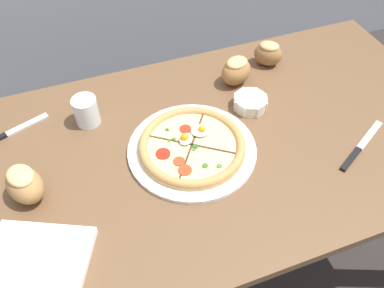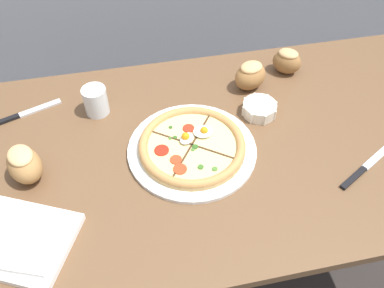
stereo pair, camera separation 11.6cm
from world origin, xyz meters
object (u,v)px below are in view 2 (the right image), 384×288
at_px(napkin_folded, 21,240).
at_px(bread_piece_near, 250,75).
at_px(pizza, 192,146).
at_px(bread_piece_far, 287,61).
at_px(knife_spare, 24,114).
at_px(dining_table, 219,163).
at_px(knife_main, 368,165).
at_px(bread_piece_mid, 24,164).
at_px(water_glass, 96,102).
at_px(ramekin_bowl, 259,109).

height_order(napkin_folded, bread_piece_near, bread_piece_near).
height_order(pizza, bread_piece_far, bread_piece_far).
bearing_deg(knife_spare, bread_piece_far, -17.27).
bearing_deg(dining_table, napkin_folded, -158.36).
relative_size(dining_table, knife_spare, 6.94).
height_order(pizza, bread_piece_near, bread_piece_near).
distance_m(bread_piece_far, knife_main, 0.46).
relative_size(bread_piece_mid, water_glass, 1.55).
xyz_separation_m(knife_main, water_glass, (-0.73, 0.38, 0.04)).
relative_size(bread_piece_far, knife_spare, 0.55).
bearing_deg(pizza, knife_main, -18.43).
bearing_deg(bread_piece_far, dining_table, -137.14).
relative_size(pizza, bread_piece_near, 2.92).
xyz_separation_m(bread_piece_far, knife_main, (0.08, -0.45, -0.04)).
xyz_separation_m(dining_table, knife_main, (0.38, -0.17, 0.10)).
distance_m(pizza, bread_piece_far, 0.50).
height_order(dining_table, pizza, pizza).
height_order(bread_piece_far, knife_spare, bread_piece_far).
bearing_deg(bread_piece_far, ramekin_bowl, -130.28).
relative_size(napkin_folded, knife_spare, 1.36).
bearing_deg(knife_spare, bread_piece_near, -21.10).
xyz_separation_m(ramekin_bowl, napkin_folded, (-0.70, -0.32, -0.00)).
bearing_deg(dining_table, bread_piece_near, 55.49).
bearing_deg(dining_table, bread_piece_mid, -178.79).
xyz_separation_m(napkin_folded, bread_piece_far, (0.86, 0.50, 0.03)).
height_order(ramekin_bowl, knife_spare, ramekin_bowl).
bearing_deg(bread_piece_far, napkin_folded, -149.61).
bearing_deg(pizza, bread_piece_mid, -179.96).
xyz_separation_m(pizza, bread_piece_far, (0.40, 0.30, 0.03)).
height_order(dining_table, knife_spare, knife_spare).
relative_size(bread_piece_near, knife_spare, 0.57).
distance_m(pizza, ramekin_bowl, 0.26).
relative_size(dining_table, bread_piece_far, 12.67).
distance_m(ramekin_bowl, bread_piece_near, 0.13).
relative_size(pizza, bread_piece_far, 3.05).
xyz_separation_m(ramekin_bowl, knife_main, (0.23, -0.27, -0.02)).
distance_m(dining_table, bread_piece_mid, 0.57).
bearing_deg(bread_piece_far, bread_piece_mid, -160.86).
relative_size(ramekin_bowl, bread_piece_near, 0.89).
height_order(bread_piece_near, water_glass, bread_piece_near).
bearing_deg(ramekin_bowl, bread_piece_near, 86.84).
bearing_deg(ramekin_bowl, knife_spare, 168.71).
bearing_deg(bread_piece_mid, ramekin_bowl, 9.09).
bearing_deg(knife_spare, bread_piece_mid, -102.83).
height_order(knife_main, water_glass, water_glass).
bearing_deg(pizza, ramekin_bowl, 24.90).
relative_size(knife_main, water_glass, 2.48).
bearing_deg(pizza, napkin_folded, -155.82).
height_order(dining_table, bread_piece_mid, bread_piece_mid).
bearing_deg(ramekin_bowl, water_glass, 167.23).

